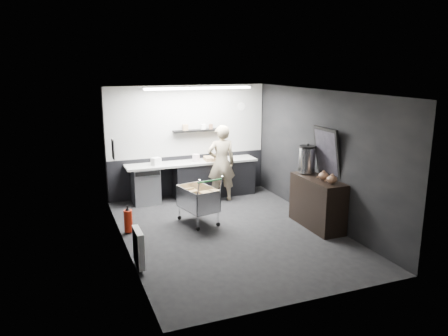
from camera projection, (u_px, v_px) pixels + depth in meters
name	position (u px, v px, depth m)	size (l,w,h in m)	color
floor	(230.00, 232.00, 8.51)	(5.50, 5.50, 0.00)	black
ceiling	(231.00, 92.00, 7.88)	(5.50, 5.50, 0.00)	white
wall_back	(188.00, 141.00, 10.69)	(5.50, 5.50, 0.00)	black
wall_front	(309.00, 209.00, 5.71)	(5.50, 5.50, 0.00)	black
wall_left	(123.00, 174.00, 7.49)	(5.50, 5.50, 0.00)	black
wall_right	(321.00, 157.00, 8.91)	(5.50, 5.50, 0.00)	black
kitchen_wall_panel	(188.00, 121.00, 10.55)	(3.95, 0.02, 1.70)	#B0B0AC
dado_panel	(189.00, 175.00, 10.87)	(3.95, 0.02, 1.00)	black
floating_shelf	(197.00, 130.00, 10.58)	(1.20, 0.22, 0.04)	black
wall_clock	(241.00, 106.00, 10.97)	(0.20, 0.20, 0.03)	white
poster	(113.00, 149.00, 8.63)	(0.02, 0.30, 0.40)	white
poster_red_band	(113.00, 146.00, 8.61)	(0.01, 0.22, 0.10)	red
radiator	(138.00, 248.00, 6.93)	(0.10, 0.50, 0.60)	white
ceiling_strip	(199.00, 88.00, 9.57)	(2.40, 0.20, 0.04)	white
prep_counter	(198.00, 179.00, 10.65)	(3.20, 0.61, 0.90)	black
person	(221.00, 163.00, 10.29)	(0.66, 0.44, 1.82)	beige
shopping_cart	(198.00, 200.00, 8.89)	(0.73, 1.04, 1.02)	silver
sideboard	(317.00, 196.00, 8.69)	(0.57, 1.33, 2.00)	black
fire_extinguisher	(128.00, 220.00, 8.40)	(0.16, 0.16, 0.54)	red
cardboard_box	(214.00, 158.00, 10.63)	(0.46, 0.35, 0.09)	#A38057
pink_tub	(196.00, 158.00, 10.51)	(0.18, 0.18, 0.18)	silver
white_container	(156.00, 161.00, 10.11)	(0.20, 0.16, 0.18)	white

